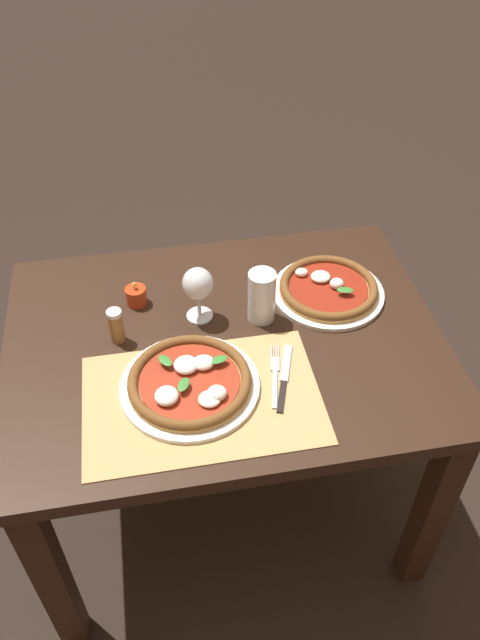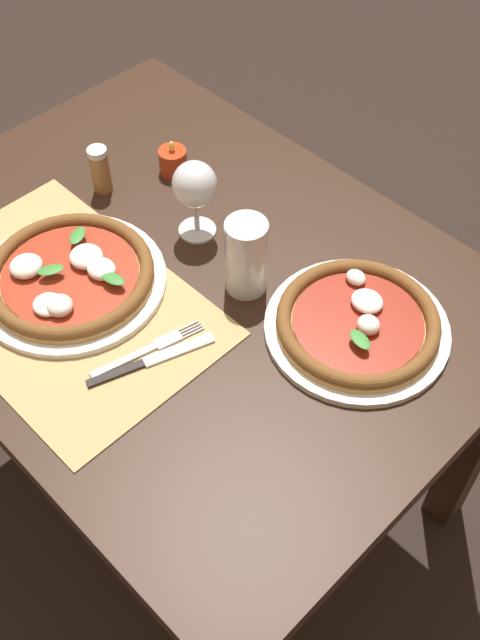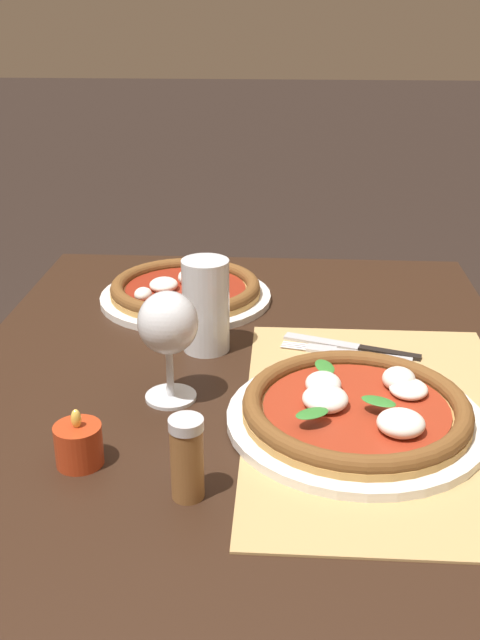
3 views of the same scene
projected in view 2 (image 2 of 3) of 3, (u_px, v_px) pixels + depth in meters
ground_plane at (197, 470)px, 1.90m from camera, size 24.00×24.00×0.00m
dining_table at (183, 315)px, 1.41m from camera, size 1.11×0.83×0.74m
paper_placemat at (63, 303)px, 1.27m from camera, size 0.55×0.36×0.00m
pizza_near at (70, 276)px, 1.28m from camera, size 0.33×0.33×0.05m
pizza_far at (358, 323)px, 1.22m from camera, size 0.31×0.31×0.05m
wine_glass at (195, 187)px, 1.30m from camera, size 0.08×0.08×0.16m
pint_glass at (246, 258)px, 1.25m from camera, size 0.07×0.07×0.15m
fork at (148, 349)px, 1.21m from camera, size 0.06×0.20×0.00m
knife at (152, 360)px, 1.19m from camera, size 0.09×0.21×0.01m
votive_candle at (173, 162)px, 1.48m from camera, size 0.06×0.06×0.07m
pepper_shaker at (100, 170)px, 1.42m from camera, size 0.04×0.04×0.10m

